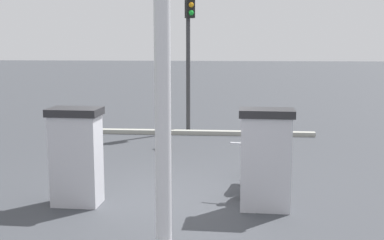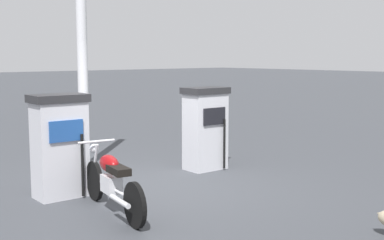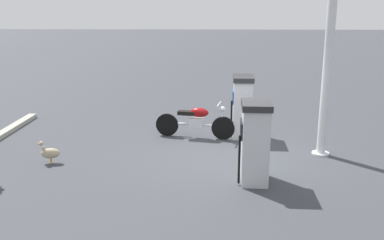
% 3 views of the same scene
% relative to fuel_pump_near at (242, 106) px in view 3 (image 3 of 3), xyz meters
% --- Properties ---
extents(ground_plane, '(120.00, 120.00, 0.00)m').
position_rel_fuel_pump_near_xyz_m(ground_plane, '(0.49, 1.51, -0.81)').
color(ground_plane, '#383A3F').
extents(fuel_pump_near, '(0.59, 0.87, 1.60)m').
position_rel_fuel_pump_near_xyz_m(fuel_pump_near, '(0.00, 0.00, 0.00)').
color(fuel_pump_near, silver).
rests_on(fuel_pump_near, ground).
extents(fuel_pump_far, '(0.62, 0.84, 1.58)m').
position_rel_fuel_pump_near_xyz_m(fuel_pump_far, '(0.00, 3.03, -0.01)').
color(fuel_pump_far, silver).
rests_on(fuel_pump_far, ground).
extents(motorcycle_near_pump, '(2.06, 0.70, 0.94)m').
position_rel_fuel_pump_near_xyz_m(motorcycle_near_pump, '(1.19, 0.17, -0.36)').
color(motorcycle_near_pump, black).
rests_on(motorcycle_near_pump, ground).
extents(wandering_duck, '(0.50, 0.25, 0.50)m').
position_rel_fuel_pump_near_xyz_m(wandering_duck, '(4.31, 2.18, -0.57)').
color(wandering_duck, tan).
rests_on(wandering_duck, ground).
extents(canopy_support_pole, '(0.40, 0.40, 4.72)m').
position_rel_fuel_pump_near_xyz_m(canopy_support_pole, '(-1.71, 1.38, 1.47)').
color(canopy_support_pole, silver).
rests_on(canopy_support_pole, ground).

